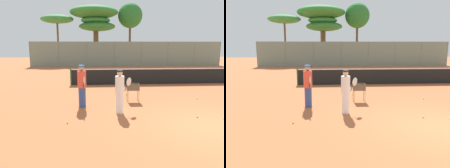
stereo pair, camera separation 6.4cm
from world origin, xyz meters
The scene contains 16 objects.
ground_plane centered at (0.00, 0.00, 0.00)m, with size 80.00×80.00×0.00m, color #B26038.
tennis_net centered at (0.00, 7.93, 0.56)m, with size 11.19×0.10×1.07m.
back_fence centered at (0.00, 20.32, 1.50)m, with size 23.61×0.08×3.00m.
tree_0 centered at (-4.10, 25.02, 7.01)m, with size 6.69×6.69×7.87m.
tree_1 centered at (-3.69, 25.55, 5.12)m, with size 5.17×5.17×5.81m.
tree_2 centered at (-9.10, 24.58, 5.98)m, with size 4.42×4.42×6.58m.
tree_3 centered at (0.98, 25.28, 6.63)m, with size 3.46×3.46×8.40m.
tree_4 centered at (-3.90, 25.23, 5.68)m, with size 4.09×4.09×6.47m.
player_white_outfit centered at (-2.96, 1.74, 0.88)m, with size 0.74×0.66×1.70m.
player_red_cap centered at (-4.48, 2.73, 0.94)m, with size 0.38×0.92×1.80m.
ball_cart centered at (-2.15, 3.48, 0.63)m, with size 0.56×0.41×0.85m.
tennis_ball_0 centered at (0.76, 0.82, 0.03)m, with size 0.07×0.07×0.07m, color #D1E54C.
tennis_ball_1 centered at (-4.87, 0.69, 0.03)m, with size 0.07×0.07×0.07m, color #D1E54C.
tennis_ball_5 centered at (1.07, 3.66, 0.03)m, with size 0.07×0.07×0.07m, color #D1E54C.
tennis_ball_6 centered at (-0.16, 1.00, 0.03)m, with size 0.07×0.07×0.07m, color #D1E54C.
tennis_ball_7 centered at (-2.30, 4.79, 0.03)m, with size 0.07×0.07×0.07m, color #D1E54C.
Camera 2 is at (-3.79, -6.47, 2.66)m, focal length 35.00 mm.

